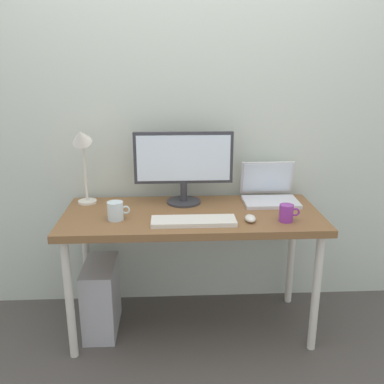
% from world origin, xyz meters
% --- Properties ---
extents(ground_plane, '(6.00, 6.00, 0.00)m').
position_xyz_m(ground_plane, '(0.00, 0.00, 0.00)').
color(ground_plane, '#4C4742').
extents(back_wall, '(4.40, 0.04, 2.60)m').
position_xyz_m(back_wall, '(0.00, 0.36, 1.30)').
color(back_wall, silver).
rests_on(back_wall, ground_plane).
extents(desk, '(1.43, 0.61, 0.73)m').
position_xyz_m(desk, '(0.00, 0.00, 0.66)').
color(desk, brown).
rests_on(desk, ground_plane).
extents(monitor, '(0.57, 0.20, 0.42)m').
position_xyz_m(monitor, '(-0.04, 0.17, 0.97)').
color(monitor, '#333338').
rests_on(monitor, desk).
extents(laptop, '(0.32, 0.27, 0.23)m').
position_xyz_m(laptop, '(0.47, 0.19, 0.78)').
color(laptop, silver).
rests_on(laptop, desk).
extents(desk_lamp, '(0.11, 0.16, 0.47)m').
position_xyz_m(desk_lamp, '(-0.61, 0.17, 1.06)').
color(desk_lamp, silver).
rests_on(desk_lamp, desk).
extents(keyboard, '(0.44, 0.14, 0.02)m').
position_xyz_m(keyboard, '(-0.00, -0.16, 0.74)').
color(keyboard, silver).
rests_on(keyboard, desk).
extents(mouse, '(0.06, 0.09, 0.03)m').
position_xyz_m(mouse, '(0.30, -0.15, 0.74)').
color(mouse, silver).
rests_on(mouse, desk).
extents(coffee_mug, '(0.11, 0.07, 0.09)m').
position_xyz_m(coffee_mug, '(0.49, -0.16, 0.77)').
color(coffee_mug, purple).
rests_on(coffee_mug, desk).
extents(glass_cup, '(0.12, 0.08, 0.10)m').
position_xyz_m(glass_cup, '(-0.41, -0.09, 0.78)').
color(glass_cup, silver).
rests_on(glass_cup, desk).
extents(computer_tower, '(0.18, 0.36, 0.42)m').
position_xyz_m(computer_tower, '(-0.53, -0.00, 0.21)').
color(computer_tower, '#B2B2B7').
rests_on(computer_tower, ground_plane).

